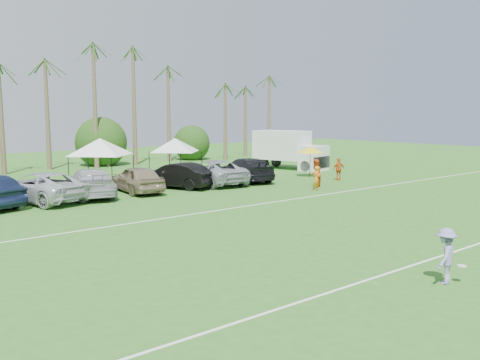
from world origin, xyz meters
TOP-DOWN VIEW (x-y plane):
  - field_lines at (0.00, 8.00)m, footprint 80.00×12.10m
  - palm_tree_5 at (0.00, 38.00)m, footprint 2.40×2.40m
  - palm_tree_6 at (4.00, 38.00)m, footprint 2.40×2.40m
  - palm_tree_7 at (8.00, 38.00)m, footprint 2.40×2.40m
  - palm_tree_8 at (13.00, 38.00)m, footprint 2.40×2.40m
  - palm_tree_9 at (18.00, 38.00)m, footprint 2.40×2.40m
  - palm_tree_10 at (23.00, 38.00)m, footprint 2.40×2.40m
  - palm_tree_11 at (27.00, 38.00)m, footprint 2.40×2.40m
  - bush_tree_2 at (6.00, 39.00)m, footprint 4.00×4.00m
  - bush_tree_3 at (16.00, 39.00)m, footprint 4.00×4.00m
  - sideline_player_a at (9.49, 15.47)m, footprint 0.66×0.53m
  - sideline_player_b at (10.60, 16.50)m, footprint 1.12×1.00m
  - sideline_player_c at (14.71, 17.95)m, footprint 1.04×0.70m
  - box_truck at (17.50, 25.89)m, footprint 3.91×6.91m
  - canopy_tent_left at (-0.67, 25.28)m, footprint 4.79×4.79m
  - canopy_tent_right at (5.99, 26.57)m, footprint 4.41×4.41m
  - market_umbrella at (14.48, 20.63)m, footprint 2.12×2.12m
  - frisbee_player at (-1.56, 0.35)m, footprint 1.22×0.92m
  - parked_car_2 at (-5.67, 22.39)m, footprint 4.30×6.63m
  - parked_car_3 at (-2.71, 22.44)m, footprint 3.81×6.27m
  - parked_car_4 at (0.26, 22.14)m, footprint 2.52×5.17m
  - parked_car_5 at (3.23, 22.21)m, footprint 3.69×5.44m
  - parked_car_6 at (6.19, 22.14)m, footprint 3.56×6.42m
  - parked_car_7 at (9.16, 22.04)m, footprint 3.77×6.26m

SIDE VIEW (x-z plane):
  - field_lines at x=0.00m, z-range 0.00..0.01m
  - sideline_player_a at x=9.49m, z-range 0.00..1.59m
  - sideline_player_c at x=14.71m, z-range 0.00..1.65m
  - frisbee_player at x=-1.56m, z-range 0.00..1.68m
  - parked_car_2 at x=-5.67m, z-range 0.00..1.70m
  - parked_car_3 at x=-2.71m, z-range 0.00..1.70m
  - parked_car_4 at x=0.26m, z-range 0.00..1.70m
  - parked_car_5 at x=3.23m, z-range 0.00..1.70m
  - parked_car_6 at x=6.19m, z-range 0.00..1.70m
  - parked_car_7 at x=9.16m, z-range 0.00..1.70m
  - sideline_player_b at x=10.60m, z-range 0.00..1.90m
  - bush_tree_2 at x=6.00m, z-range -0.20..3.80m
  - bush_tree_3 at x=16.00m, z-range -0.20..3.80m
  - box_truck at x=17.50m, z-range 0.12..3.48m
  - market_umbrella at x=14.48m, z-range 0.94..3.30m
  - canopy_tent_right at x=5.99m, z-range 1.27..4.85m
  - canopy_tent_left at x=-0.67m, z-range 1.38..5.26m
  - palm_tree_8 at x=13.00m, z-range 3.03..11.93m
  - palm_tree_5 at x=0.00m, z-range 3.40..13.30m
  - palm_tree_9 at x=18.00m, z-range 3.40..13.30m
  - palm_tree_6 at x=4.00m, z-range 3.76..14.66m
  - palm_tree_10 at x=23.00m, z-range 3.76..14.66m
  - palm_tree_7 at x=8.00m, z-range 4.11..16.01m
  - palm_tree_11 at x=27.00m, z-range 4.11..16.01m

